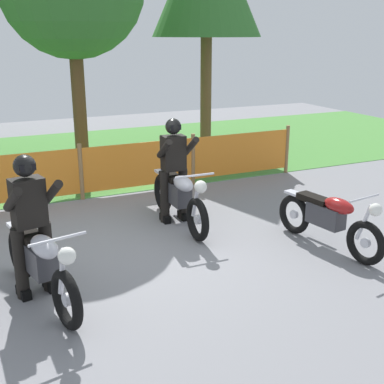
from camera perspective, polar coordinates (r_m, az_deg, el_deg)
The scene contains 8 objects.
ground at distance 7.37m, azimuth -7.77°, elevation -6.46°, with size 24.00×24.00×0.02m, color gray.
grass_verge at distance 12.82m, azimuth -15.57°, elevation 3.51°, with size 24.00×6.69×0.01m, color #4C8C3D.
barrier_fence at distance 9.50m, azimuth -12.40°, elevation 2.31°, with size 9.14×0.08×1.05m.
motorcycle_lead at distance 8.04m, azimuth -1.45°, elevation -0.48°, with size 0.62×2.10×0.99m.
motorcycle_trailing at distance 6.02m, azimuth -16.67°, elevation -7.63°, with size 0.70×2.06×0.99m.
motorcycle_third at distance 7.44m, azimuth 15.15°, elevation -2.90°, with size 0.57×1.93×0.92m.
rider_lead at distance 8.11m, azimuth -2.11°, elevation 3.13°, with size 0.55×0.68×1.69m.
rider_trailing at distance 6.04m, azimuth -17.72°, elevation -3.16°, with size 0.63×0.64×1.69m.
Camera 1 is at (-1.88, -6.47, 2.96)m, focal length 47.36 mm.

